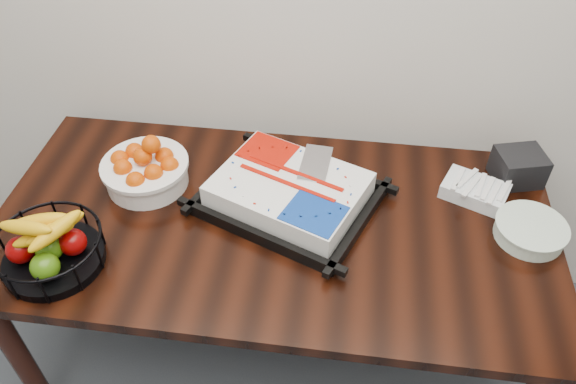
# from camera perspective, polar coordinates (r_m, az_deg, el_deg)

# --- Properties ---
(table) EXTENTS (1.80, 0.90, 0.75)m
(table) POSITION_cam_1_polar(r_m,az_deg,el_deg) (1.87, -1.47, -4.64)
(table) COLOR black
(table) RESTS_ON ground
(cake_tray) EXTENTS (0.64, 0.58, 0.11)m
(cake_tray) POSITION_cam_1_polar(r_m,az_deg,el_deg) (1.83, 0.13, -0.05)
(cake_tray) COLOR black
(cake_tray) RESTS_ON table
(tangerine_bowl) EXTENTS (0.29, 0.29, 0.19)m
(tangerine_bowl) POSITION_cam_1_polar(r_m,az_deg,el_deg) (1.94, -14.36, 2.65)
(tangerine_bowl) COLOR white
(tangerine_bowl) RESTS_ON table
(fruit_basket) EXTENTS (0.31, 0.31, 0.17)m
(fruit_basket) POSITION_cam_1_polar(r_m,az_deg,el_deg) (1.78, -23.10, -5.21)
(fruit_basket) COLOR black
(fruit_basket) RESTS_ON table
(plate_stack) EXTENTS (0.22, 0.22, 0.05)m
(plate_stack) POSITION_cam_1_polar(r_m,az_deg,el_deg) (1.89, 23.38, -3.63)
(plate_stack) COLOR white
(plate_stack) RESTS_ON table
(fork_bag) EXTENTS (0.24, 0.20, 0.06)m
(fork_bag) POSITION_cam_1_polar(r_m,az_deg,el_deg) (1.97, 18.46, 0.18)
(fork_bag) COLOR silver
(fork_bag) RESTS_ON table
(napkin_box) EXTENTS (0.18, 0.17, 0.11)m
(napkin_box) POSITION_cam_1_polar(r_m,az_deg,el_deg) (2.07, 22.37, 2.37)
(napkin_box) COLOR black
(napkin_box) RESTS_ON table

